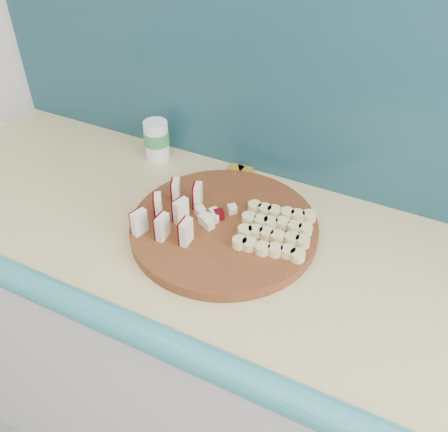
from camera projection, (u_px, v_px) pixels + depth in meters
kitchen_counter at (321, 400)px, 1.30m from camera, size 2.20×0.63×0.91m
backsplash at (406, 109)px, 1.05m from camera, size 2.20×0.02×0.50m
cutting_board at (224, 227)px, 1.12m from camera, size 0.49×0.49×0.03m
apple_wedges at (171, 212)px, 1.10m from camera, size 0.13×0.18×0.06m
apple_chunks at (213, 217)px, 1.11m from camera, size 0.06×0.07×0.02m
banana_slices at (275, 230)px, 1.08m from camera, size 0.18×0.18×0.02m
canister at (157, 140)px, 1.33m from camera, size 0.07×0.07×0.11m
banana_peel at (246, 188)px, 1.25m from camera, size 0.23×0.20×0.01m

